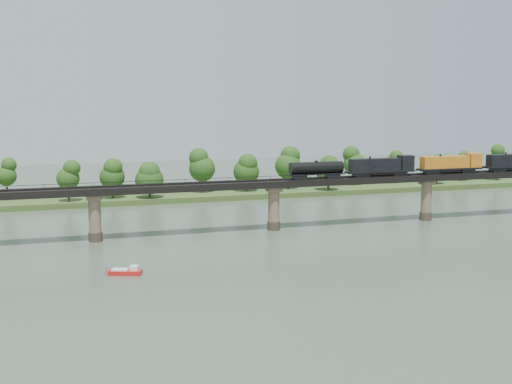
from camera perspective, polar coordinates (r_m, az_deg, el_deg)
name	(u,v)px	position (r m, az deg, el deg)	size (l,w,h in m)	color
ground	(326,261)	(121.03, 6.22, -6.11)	(400.00, 400.00, 0.00)	#3C4C3B
far_bank	(217,193)	(200.17, -3.52, -0.09)	(300.00, 24.00, 1.60)	#344F1F
bridge	(274,206)	(147.27, 1.59, -1.29)	(236.00, 30.00, 11.50)	#473A2D
bridge_superstructure	(274,179)	(146.34, 1.60, 1.15)	(220.00, 4.90, 0.75)	black
far_treeline	(193,170)	(193.01, -5.59, 1.98)	(289.06, 17.54, 13.60)	#382619
freight_train	(428,165)	(163.46, 15.01, 2.35)	(70.83, 2.76, 4.88)	black
motorboat	(126,271)	(113.41, -11.50, -6.94)	(6.00, 3.82, 1.58)	red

